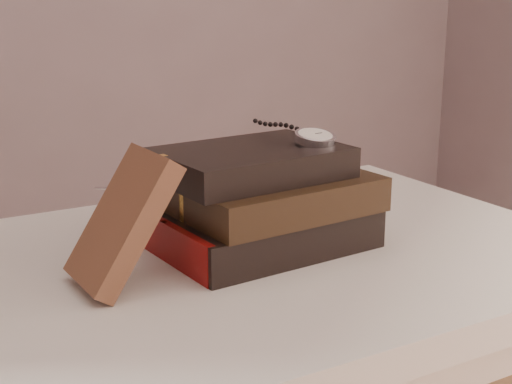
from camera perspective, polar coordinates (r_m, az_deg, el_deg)
table at (r=0.96m, az=-4.12°, el=-10.42°), size 1.00×0.60×0.75m
book_stack at (r=0.95m, az=0.60°, el=-0.71°), size 0.28×0.20×0.13m
journal at (r=0.83m, az=-10.24°, el=-2.18°), size 0.12×0.11×0.15m
pocket_watch at (r=0.96m, az=4.37°, el=4.29°), size 0.06×0.16×0.02m
eyeglasses at (r=0.97m, az=-6.96°, el=0.39°), size 0.12×0.13×0.05m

